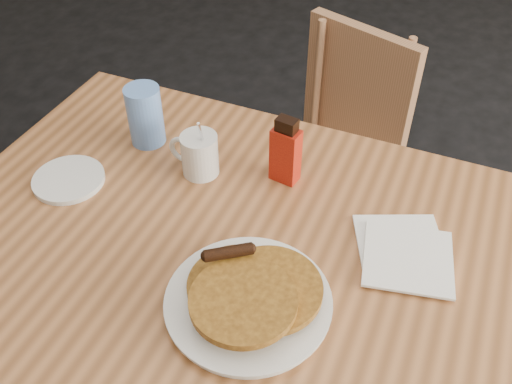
# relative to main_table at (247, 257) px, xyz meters

# --- Properties ---
(main_table) EXTENTS (1.32, 0.90, 0.75)m
(main_table) POSITION_rel_main_table_xyz_m (0.00, 0.00, 0.00)
(main_table) COLOR #AD6B3D
(main_table) RESTS_ON floor
(chair_main_far) EXTENTS (0.47, 0.48, 0.82)m
(chair_main_far) POSITION_rel_main_table_xyz_m (-0.00, 0.74, -0.22)
(chair_main_far) COLOR #AE7851
(chair_main_far) RESTS_ON floor
(pancake_plate) EXTENTS (0.29, 0.29, 0.09)m
(pancake_plate) POSITION_rel_main_table_xyz_m (0.06, -0.13, 0.06)
(pancake_plate) COLOR silver
(pancake_plate) RESTS_ON main_table
(coffee_mug) EXTENTS (0.12, 0.08, 0.15)m
(coffee_mug) POSITION_rel_main_table_xyz_m (-0.18, 0.15, 0.09)
(coffee_mug) COLOR silver
(coffee_mug) RESTS_ON main_table
(syrup_bottle) EXTENTS (0.06, 0.05, 0.16)m
(syrup_bottle) POSITION_rel_main_table_xyz_m (-0.00, 0.21, 0.11)
(syrup_bottle) COLOR maroon
(syrup_bottle) RESTS_ON main_table
(napkin_stack) EXTENTS (0.23, 0.24, 0.01)m
(napkin_stack) POSITION_rel_main_table_xyz_m (0.29, 0.10, 0.05)
(napkin_stack) COLOR white
(napkin_stack) RESTS_ON main_table
(blue_tumbler) EXTENTS (0.10, 0.10, 0.14)m
(blue_tumbler) POSITION_rel_main_table_xyz_m (-0.35, 0.20, 0.11)
(blue_tumbler) COLOR #6090E1
(blue_tumbler) RESTS_ON main_table
(side_saucer) EXTENTS (0.17, 0.17, 0.01)m
(side_saucer) POSITION_rel_main_table_xyz_m (-0.43, 0.01, 0.05)
(side_saucer) COLOR silver
(side_saucer) RESTS_ON main_table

